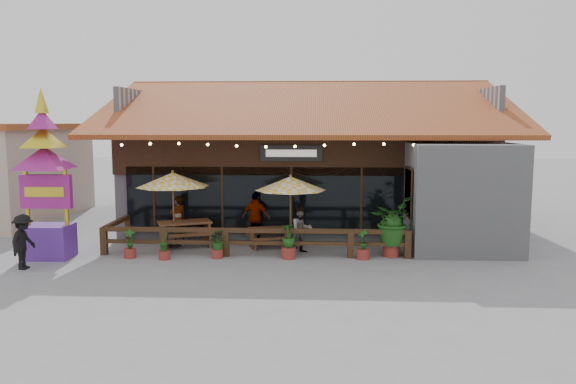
# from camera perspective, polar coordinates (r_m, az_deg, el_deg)

# --- Properties ---
(ground) EXTENTS (100.00, 100.00, 0.00)m
(ground) POSITION_cam_1_polar(r_m,az_deg,el_deg) (18.57, 1.63, -6.26)
(ground) COLOR gray
(ground) RESTS_ON ground
(restaurant_building) EXTENTS (15.50, 14.73, 6.09)m
(restaurant_building) POSITION_cam_1_polar(r_m,az_deg,el_deg) (24.77, 2.60, 2.27)
(restaurant_building) COLOR #A1A1A6
(restaurant_building) RESTS_ON ground
(patio_railing) EXTENTS (10.00, 2.60, 0.92)m
(patio_railing) POSITION_cam_1_polar(r_m,az_deg,el_deg) (18.37, -5.45, -4.47)
(patio_railing) COLOR #432A18
(patio_railing) RESTS_ON ground
(umbrella_left) EXTENTS (3.25, 3.25, 2.67)m
(umbrella_left) POSITION_cam_1_polar(r_m,az_deg,el_deg) (19.59, -11.62, 1.20)
(umbrella_left) COLOR brown
(umbrella_left) RESTS_ON ground
(umbrella_right) EXTENTS (2.61, 2.61, 2.56)m
(umbrella_right) POSITION_cam_1_polar(r_m,az_deg,el_deg) (18.87, 0.26, 0.84)
(umbrella_right) COLOR brown
(umbrella_right) RESTS_ON ground
(picnic_table_left) EXTENTS (2.26, 2.12, 0.87)m
(picnic_table_left) POSITION_cam_1_polar(r_m,az_deg,el_deg) (19.92, -10.43, -3.74)
(picnic_table_left) COLOR brown
(picnic_table_left) RESTS_ON ground
(picnic_table_right) EXTENTS (1.66, 1.53, 0.67)m
(picnic_table_right) POSITION_cam_1_polar(r_m,az_deg,el_deg) (19.44, -1.97, -4.30)
(picnic_table_right) COLOR brown
(picnic_table_right) RESTS_ON ground
(thai_sign_tower) EXTENTS (2.18, 2.18, 5.77)m
(thai_sign_tower) POSITION_cam_1_polar(r_m,az_deg,el_deg) (19.09, -23.50, 2.78)
(thai_sign_tower) COLOR #572894
(thai_sign_tower) RESTS_ON ground
(tropical_plant) EXTENTS (1.73, 1.81, 1.96)m
(tropical_plant) POSITION_cam_1_polar(r_m,az_deg,el_deg) (18.27, 10.51, -3.01)
(tropical_plant) COLOR maroon
(tropical_plant) RESTS_ON ground
(diner_a) EXTENTS (0.73, 0.72, 1.70)m
(diner_a) POSITION_cam_1_polar(r_m,az_deg,el_deg) (20.39, -11.10, -2.74)
(diner_a) COLOR #351C10
(diner_a) RESTS_ON ground
(diner_b) EXTENTS (0.94, 0.86, 1.56)m
(diner_b) POSITION_cam_1_polar(r_m,az_deg,el_deg) (18.48, 1.34, -3.85)
(diner_b) COLOR #351C10
(diner_b) RESTS_ON ground
(diner_c) EXTENTS (1.16, 0.78, 1.83)m
(diner_c) POSITION_cam_1_polar(r_m,az_deg,el_deg) (20.01, -3.25, -2.62)
(diner_c) COLOR #351C10
(diner_c) RESTS_ON ground
(pedestrian) EXTENTS (0.64, 1.07, 1.63)m
(pedestrian) POSITION_cam_1_polar(r_m,az_deg,el_deg) (18.21, -25.30, -4.60)
(pedestrian) COLOR black
(pedestrian) RESTS_ON ground
(planter_a) EXTENTS (0.38, 0.38, 0.92)m
(planter_a) POSITION_cam_1_polar(r_m,az_deg,el_deg) (18.58, -15.77, -5.30)
(planter_a) COLOR maroon
(planter_a) RESTS_ON ground
(planter_b) EXTENTS (0.35, 0.38, 0.86)m
(planter_b) POSITION_cam_1_polar(r_m,az_deg,el_deg) (18.11, -12.46, -5.51)
(planter_b) COLOR maroon
(planter_b) RESTS_ON ground
(planter_c) EXTENTS (0.69, 0.67, 0.87)m
(planter_c) POSITION_cam_1_polar(r_m,az_deg,el_deg) (17.96, -7.22, -5.17)
(planter_c) COLOR maroon
(planter_c) RESTS_ON ground
(planter_d) EXTENTS (0.52, 0.52, 1.12)m
(planter_d) POSITION_cam_1_polar(r_m,az_deg,el_deg) (17.77, 0.06, -5.09)
(planter_d) COLOR maroon
(planter_d) RESTS_ON ground
(planter_e) EXTENTS (0.40, 0.41, 0.97)m
(planter_e) POSITION_cam_1_polar(r_m,az_deg,el_deg) (17.88, 7.63, -5.51)
(planter_e) COLOR maroon
(planter_e) RESTS_ON ground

